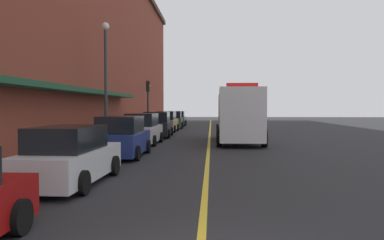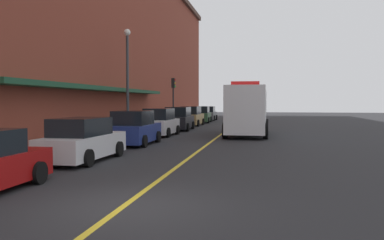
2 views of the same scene
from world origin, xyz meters
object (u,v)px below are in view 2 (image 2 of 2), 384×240
(parked_car_2, at_px, (134,129))
(parked_car_5, at_px, (191,117))
(parked_car_6, at_px, (201,115))
(box_truck, at_px, (248,111))
(parked_car_4, at_px, (179,119))
(parked_car_7, at_px, (208,114))
(street_lamp_left, at_px, (127,70))
(parked_car_1, at_px, (83,141))
(traffic_light_near, at_px, (173,92))
(parking_meter_1, at_px, (196,112))
(parked_car_3, at_px, (160,123))

(parked_car_2, bearing_deg, parked_car_5, 0.41)
(parked_car_6, distance_m, box_truck, 16.90)
(parked_car_4, relative_size, parked_car_7, 1.12)
(box_truck, relative_size, street_lamp_left, 1.20)
(parked_car_2, distance_m, parked_car_7, 29.03)
(parked_car_4, height_order, parked_car_6, parked_car_4)
(parked_car_1, relative_size, traffic_light_near, 1.09)
(street_lamp_left, bearing_deg, parked_car_7, 85.17)
(parked_car_5, height_order, street_lamp_left, street_lamp_left)
(parked_car_2, xyz_separation_m, parking_meter_1, (-1.48, 28.97, 0.21))
(parked_car_7, distance_m, traffic_light_near, 13.40)
(parked_car_1, bearing_deg, parking_meter_1, 3.68)
(parking_meter_1, xyz_separation_m, street_lamp_left, (-0.60, -23.91, 3.34))
(parked_car_5, bearing_deg, parked_car_1, -179.19)
(parked_car_1, distance_m, parking_meter_1, 35.17)
(street_lamp_left, bearing_deg, parked_car_5, 81.02)
(parked_car_3, bearing_deg, parked_car_2, -177.68)
(box_truck, height_order, street_lamp_left, street_lamp_left)
(parked_car_6, bearing_deg, traffic_light_near, 166.90)
(parked_car_1, bearing_deg, parked_car_4, 1.20)
(box_truck, xyz_separation_m, street_lamp_left, (-7.81, -2.41, 2.71))
(parked_car_7, bearing_deg, parked_car_2, 178.96)
(parked_car_2, height_order, parked_car_4, parked_car_4)
(parked_car_1, bearing_deg, parked_car_3, 1.57)
(parked_car_2, relative_size, parked_car_3, 1.02)
(parked_car_2, xyz_separation_m, parked_car_5, (-0.08, 17.71, 0.01))
(parked_car_3, xyz_separation_m, traffic_light_near, (-1.32, 10.07, 2.30))
(parked_car_3, height_order, parked_car_7, parked_car_3)
(parked_car_6, bearing_deg, parked_car_2, 177.77)
(parked_car_7, bearing_deg, parked_car_4, 179.01)
(parked_car_2, distance_m, parked_car_3, 5.84)
(parked_car_3, xyz_separation_m, parked_car_5, (0.02, 11.88, 0.00))
(parked_car_4, distance_m, parking_meter_1, 17.46)
(parked_car_2, height_order, parked_car_7, parked_car_2)
(parked_car_4, relative_size, street_lamp_left, 0.69)
(parking_meter_1, bearing_deg, traffic_light_near, -89.73)
(parked_car_1, bearing_deg, parked_car_6, 1.23)
(parked_car_7, xyz_separation_m, box_truck, (5.78, -21.56, 0.88))
(parking_meter_1, bearing_deg, parked_car_6, -75.15)
(parked_car_2, bearing_deg, parked_car_1, 179.61)
(parked_car_1, xyz_separation_m, parked_car_7, (-0.00, 35.20, 0.01))
(parked_car_2, distance_m, box_truck, 9.44)
(parked_car_2, xyz_separation_m, box_truck, (5.72, 7.46, 0.84))
(parked_car_1, height_order, parked_car_5, parked_car_5)
(parked_car_4, height_order, parked_car_5, parked_car_4)
(parked_car_2, xyz_separation_m, parked_car_6, (0.01, 23.34, -0.01))
(parked_car_2, relative_size, parked_car_7, 1.00)
(parked_car_6, xyz_separation_m, parked_car_7, (-0.07, 5.69, -0.03))
(street_lamp_left, bearing_deg, parked_car_4, 72.32)
(parked_car_3, height_order, traffic_light_near, traffic_light_near)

